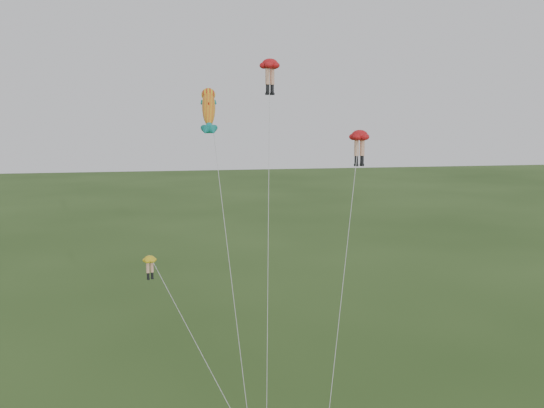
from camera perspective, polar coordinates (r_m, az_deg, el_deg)
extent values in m
ellipsoid|color=red|center=(41.46, -0.20, 13.06)|extent=(1.96, 1.96, 0.70)
cylinder|color=#F8B292|center=(41.25, -0.42, 11.93)|extent=(0.31, 0.31, 1.07)
cylinder|color=black|center=(41.21, -0.41, 10.82)|extent=(0.24, 0.24, 0.54)
cube|color=black|center=(41.20, -0.41, 10.34)|extent=(0.32, 0.36, 0.16)
cylinder|color=#F8B292|center=(41.55, 0.01, 11.91)|extent=(0.31, 0.31, 1.07)
cylinder|color=black|center=(41.51, 0.01, 10.80)|extent=(0.24, 0.24, 0.54)
cube|color=black|center=(41.50, 0.01, 10.32)|extent=(0.32, 0.36, 0.16)
cylinder|color=silver|center=(36.17, -0.34, -1.86)|extent=(2.22, 11.34, 20.28)
ellipsoid|color=red|center=(37.47, 8.25, 6.44)|extent=(1.52, 1.52, 0.65)
cylinder|color=#F8B292|center=(37.41, 7.96, 5.27)|extent=(0.29, 0.29, 0.99)
cylinder|color=black|center=(37.46, 7.94, 4.14)|extent=(0.22, 0.22, 0.49)
cube|color=black|center=(37.48, 7.93, 3.65)|extent=(0.21, 0.31, 0.14)
cylinder|color=#F8B292|center=(37.60, 8.49, 5.27)|extent=(0.29, 0.29, 0.99)
cylinder|color=black|center=(37.65, 8.46, 4.15)|extent=(0.22, 0.22, 0.49)
cube|color=black|center=(37.68, 8.45, 3.66)|extent=(0.21, 0.31, 0.14)
cylinder|color=silver|center=(34.67, 6.83, -6.28)|extent=(3.84, 7.07, 15.67)
ellipsoid|color=yellow|center=(36.35, -11.44, -5.10)|extent=(1.11, 1.11, 0.42)
cylinder|color=#F8B292|center=(36.42, -11.60, -5.88)|extent=(0.19, 0.19, 0.64)
cylinder|color=black|center=(36.54, -11.58, -6.61)|extent=(0.15, 0.15, 0.32)
cube|color=black|center=(36.60, -11.57, -6.92)|extent=(0.17, 0.21, 0.09)
cylinder|color=#F8B292|center=(36.51, -11.23, -5.83)|extent=(0.19, 0.19, 0.64)
cylinder|color=black|center=(36.64, -11.21, -6.55)|extent=(0.15, 0.15, 0.32)
cube|color=black|center=(36.69, -11.20, -6.87)|extent=(0.17, 0.21, 0.09)
cylinder|color=silver|center=(33.89, -7.05, -13.10)|extent=(5.00, 7.75, 8.42)
ellipsoid|color=yellow|center=(37.27, -5.99, 9.12)|extent=(1.08, 2.84, 2.86)
sphere|color=yellow|center=(37.27, -5.99, 9.12)|extent=(0.98, 1.33, 1.27)
cone|color=teal|center=(37.27, -5.99, 9.12)|extent=(0.78, 1.25, 1.20)
cone|color=teal|center=(37.27, -5.99, 9.12)|extent=(0.78, 1.25, 1.20)
cone|color=teal|center=(37.27, -5.99, 9.12)|extent=(0.44, 0.70, 0.67)
cone|color=teal|center=(37.27, -5.99, 9.12)|extent=(0.44, 0.70, 0.67)
cone|color=red|center=(37.27, -5.99, 9.12)|extent=(0.48, 0.69, 0.66)
cylinder|color=silver|center=(34.32, -4.17, -5.18)|extent=(1.34, 8.02, 17.08)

